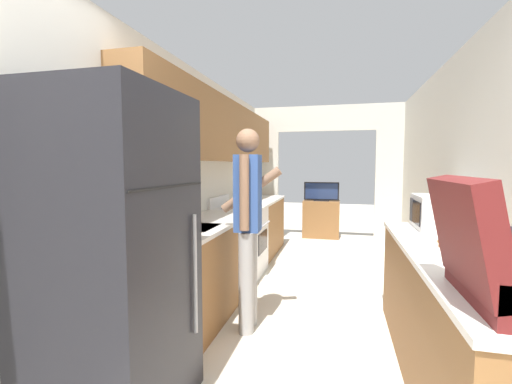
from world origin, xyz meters
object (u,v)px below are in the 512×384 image
range_oven (240,240)px  person (248,222)px  refrigerator (114,257)px  suitcase (506,265)px  book_stack (463,248)px  knife (256,202)px  tv_cabinet (321,219)px  television (321,192)px  microwave (439,213)px

range_oven → person: bearing=-70.6°
refrigerator → suitcase: bearing=-2.8°
book_stack → knife: (-1.98, 2.44, -0.02)m
person → suitcase: person is taller
person → knife: bearing=8.6°
range_oven → tv_cabinet: range_oven is taller
television → knife: bearing=-113.0°
range_oven → book_stack: size_ratio=3.54×
book_stack → tv_cabinet: book_stack is taller
refrigerator → book_stack: 2.14m
suitcase → book_stack: (0.11, 0.86, -0.13)m
refrigerator → person: (0.46, 1.18, 0.03)m
refrigerator → person: refrigerator is taller
refrigerator → range_oven: bearing=91.2°
knife → suitcase: bearing=-81.6°
refrigerator → television: 5.25m
refrigerator → book_stack: (2.00, 0.76, -0.01)m
refrigerator → microwave: refrigerator is taller
microwave → knife: size_ratio=1.65×
microwave → book_stack: (-0.06, -0.81, -0.12)m
suitcase → knife: size_ratio=2.06×
microwave → television: bearing=108.3°
person → tv_cabinet: (0.40, 4.04, -0.58)m
person → knife: size_ratio=5.83×
suitcase → book_stack: bearing=82.4°
suitcase → microwave: (0.17, 1.66, -0.01)m
range_oven → person: 1.63m
book_stack → knife: bearing=129.0°
knife → refrigerator: bearing=-111.4°
person → television: 4.02m
book_stack → tv_cabinet: (-1.13, 4.46, -0.54)m
person → suitcase: bearing=-135.4°
tv_cabinet → knife: size_ratio=2.44×
refrigerator → tv_cabinet: bearing=80.6°
person → microwave: bearing=-79.8°
microwave → knife: (-2.03, 1.63, -0.14)m
person → refrigerator: bearing=155.0°
range_oven → tv_cabinet: size_ratio=1.41×
book_stack → tv_cabinet: bearing=104.3°
person → tv_cabinet: size_ratio=2.39×
refrigerator → microwave: size_ratio=3.73×
television → knife: size_ratio=2.26×
suitcase → tv_cabinet: suitcase is taller
tv_cabinet → television: 0.55m
refrigerator → television: (0.86, 5.18, -0.01)m
book_stack → person: bearing=164.9°
refrigerator → microwave: bearing=37.4°
microwave → tv_cabinet: bearing=108.1°
microwave → range_oven: bearing=153.1°
refrigerator → book_stack: refrigerator is taller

